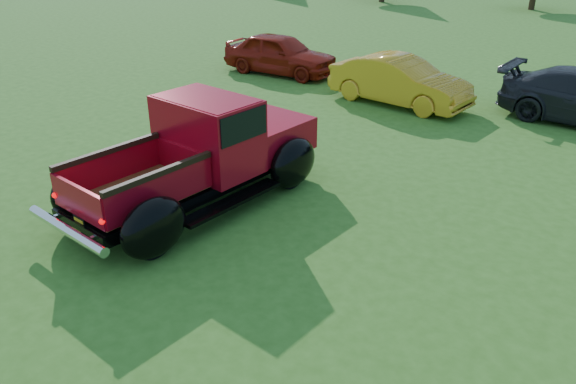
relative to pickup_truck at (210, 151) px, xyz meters
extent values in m
plane|color=#315D1A|center=(1.95, -1.00, -0.96)|extent=(120.00, 120.00, 0.00)
cylinder|color=black|center=(-1.13, -2.07, -0.52)|extent=(0.34, 0.89, 0.87)
cylinder|color=black|center=(0.70, -2.25, -0.52)|extent=(0.34, 0.89, 0.87)
cylinder|color=black|center=(-0.79, 1.38, -0.52)|extent=(0.34, 0.89, 0.87)
cylinder|color=black|center=(1.04, 1.20, -0.52)|extent=(0.34, 0.89, 0.87)
cube|color=black|center=(-0.04, -0.38, -0.47)|extent=(2.01, 5.21, 0.22)
cube|color=#A00819|center=(0.14, 1.40, -0.02)|extent=(1.99, 1.80, 0.67)
cube|color=silver|center=(0.22, 2.23, -0.04)|extent=(1.73, 0.24, 0.54)
cube|color=#A00819|center=(0.00, 0.00, 0.34)|extent=(2.04, 1.43, 1.41)
cube|color=black|center=(0.00, 0.00, 0.72)|extent=(2.07, 1.33, 0.54)
cube|color=#A00819|center=(0.00, 0.00, 1.01)|extent=(1.94, 1.31, 0.09)
cube|color=brown|center=(-0.17, -1.73, -0.28)|extent=(1.67, 2.30, 0.05)
cube|color=#A00819|center=(-0.90, -1.65, 0.00)|extent=(0.27, 2.16, 0.56)
cube|color=#A00819|center=(0.56, -1.80, 0.00)|extent=(0.27, 2.16, 0.56)
cube|color=#A00819|center=(-0.06, -0.65, 0.00)|extent=(1.46, 0.20, 0.56)
cube|color=#A00819|center=(-0.28, -2.80, 0.00)|extent=(1.46, 0.21, 0.56)
cube|color=black|center=(-0.90, -1.65, 0.33)|extent=(0.31, 2.16, 0.10)
cube|color=black|center=(0.56, -1.80, 0.33)|extent=(0.31, 2.16, 0.10)
ellipsoid|color=black|center=(-1.24, -2.06, -0.39)|extent=(0.61, 1.19, 0.95)
ellipsoid|color=black|center=(0.81, -2.26, -0.39)|extent=(0.61, 1.19, 0.95)
ellipsoid|color=black|center=(-0.90, 1.39, -0.39)|extent=(0.61, 1.19, 0.95)
ellipsoid|color=black|center=(1.15, 1.19, -0.39)|extent=(0.61, 1.19, 0.95)
cube|color=black|center=(-1.07, -0.33, -0.60)|extent=(0.57, 2.30, 0.06)
cube|color=black|center=(0.98, -0.53, -0.60)|extent=(0.57, 2.30, 0.06)
cylinder|color=silver|center=(-0.30, -3.07, -0.41)|extent=(2.12, 0.38, 0.17)
cube|color=black|center=(-0.28, -2.85, -0.36)|extent=(0.32, 0.05, 0.16)
cube|color=gold|center=(-0.28, -2.86, -0.36)|extent=(0.26, 0.04, 0.11)
sphere|color=#CC0505|center=(-0.97, -2.77, -0.11)|extent=(0.10, 0.10, 0.10)
sphere|color=#CC0505|center=(0.41, -2.90, -0.11)|extent=(0.10, 0.10, 0.10)
imported|color=maroon|center=(-4.55, 8.75, -0.26)|extent=(4.19, 1.85, 1.40)
imported|color=orange|center=(0.45, 7.78, -0.26)|extent=(4.34, 1.91, 1.39)
camera|label=1|loc=(7.01, -7.43, 4.06)|focal=35.00mm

